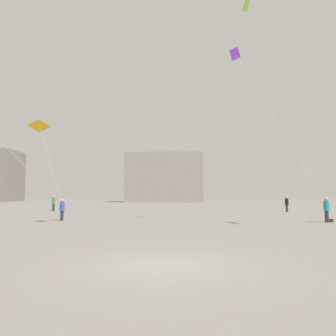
% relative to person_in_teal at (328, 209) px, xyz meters
% --- Properties ---
extents(ground_plane, '(300.00, 300.00, 0.00)m').
position_rel_person_in_teal_xyz_m(ground_plane, '(-11.27, -13.98, -0.96)').
color(ground_plane, gray).
extents(person_in_teal, '(0.38, 0.38, 1.75)m').
position_rel_person_in_teal_xyz_m(person_in_teal, '(0.00, 0.00, 0.00)').
color(person_in_teal, '#2D2D33').
rests_on(person_in_teal, ground_plane).
extents(person_in_green, '(0.40, 0.40, 1.84)m').
position_rel_person_in_teal_xyz_m(person_in_green, '(-24.70, 15.72, 0.05)').
color(person_in_green, '#2D2D33').
rests_on(person_in_green, ground_plane).
extents(person_in_black, '(0.39, 0.39, 1.78)m').
position_rel_person_in_teal_xyz_m(person_in_black, '(2.40, 14.22, 0.02)').
color(person_in_black, '#2D2D33').
rests_on(person_in_black, ground_plane).
extents(person_in_blue, '(0.35, 0.35, 1.62)m').
position_rel_person_in_teal_xyz_m(person_in_blue, '(-19.08, 1.54, -0.07)').
color(person_in_blue, '#2D2D33').
rests_on(person_in_blue, ground_plane).
extents(kite_lime_delta, '(6.54, 3.89, 13.65)m').
position_rel_person_in_teal_xyz_m(kite_lime_delta, '(-5.97, -2.92, 13.26)').
color(kite_lime_delta, '#8CD12D').
extents(kite_amber_delta, '(5.32, 6.87, 7.66)m').
position_rel_person_in_teal_xyz_m(kite_amber_delta, '(-23.48, 7.76, 7.48)').
color(kite_amber_delta, yellow).
extents(kite_violet_delta, '(5.98, 5.00, 13.24)m').
position_rel_person_in_teal_xyz_m(kite_violet_delta, '(-5.23, 4.26, 12.85)').
color(kite_violet_delta, purple).
extents(building_centre_hall, '(21.55, 9.27, 13.66)m').
position_rel_person_in_teal_xyz_m(building_centre_hall, '(-12.27, 68.10, 5.87)').
color(building_centre_hall, gray).
rests_on(building_centre_hall, ground_plane).
extents(handbag_beside_flyer, '(0.30, 0.34, 0.24)m').
position_rel_person_in_teal_xyz_m(handbag_beside_flyer, '(0.35, 0.10, -0.84)').
color(handbag_beside_flyer, brown).
rests_on(handbag_beside_flyer, ground_plane).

